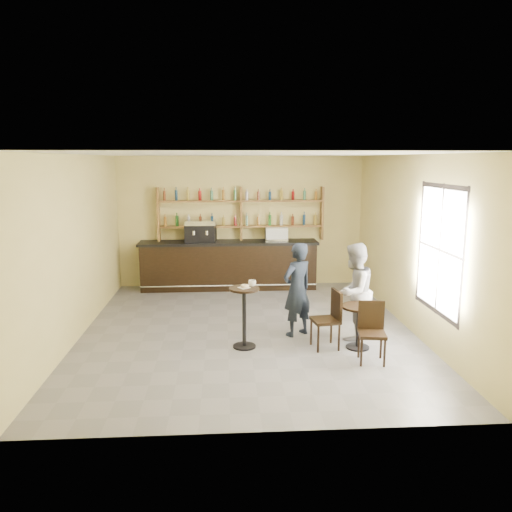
{
  "coord_description": "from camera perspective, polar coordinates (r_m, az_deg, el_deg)",
  "views": [
    {
      "loc": [
        -0.42,
        -8.77,
        3.1
      ],
      "look_at": [
        0.2,
        0.8,
        1.25
      ],
      "focal_mm": 35.0,
      "sensor_mm": 36.0,
      "label": 1
    }
  ],
  "objects": [
    {
      "name": "wall_back",
      "position": [
        12.37,
        -1.74,
        3.95
      ],
      "size": [
        7.0,
        0.0,
        7.0
      ],
      "primitive_type": "plane",
      "rotation": [
        1.57,
        0.0,
        0.0
      ],
      "color": "#D1C277",
      "rests_on": "floor"
    },
    {
      "name": "man_main",
      "position": [
        8.89,
        4.73,
        -3.83
      ],
      "size": [
        0.74,
        0.67,
        1.69
      ],
      "primitive_type": "imported",
      "rotation": [
        0.0,
        0.0,
        3.72
      ],
      "color": "black",
      "rests_on": "floor"
    },
    {
      "name": "floor",
      "position": [
        9.32,
        -0.92,
        -8.53
      ],
      "size": [
        7.0,
        7.0,
        0.0
      ],
      "primitive_type": "plane",
      "color": "slate",
      "rests_on": "ground"
    },
    {
      "name": "chair_south",
      "position": [
        7.99,
        13.13,
        -8.6
      ],
      "size": [
        0.46,
        0.46,
        0.94
      ],
      "primitive_type": null,
      "rotation": [
        0.0,
        0.0,
        -0.15
      ],
      "color": "black",
      "rests_on": "floor"
    },
    {
      "name": "pedestal_table",
      "position": [
        8.38,
        -1.35,
        -7.06
      ],
      "size": [
        0.61,
        0.61,
        1.03
      ],
      "primitive_type": null,
      "rotation": [
        0.0,
        0.0,
        0.26
      ],
      "color": "black",
      "rests_on": "floor"
    },
    {
      "name": "cup_pedestal",
      "position": [
        8.32,
        -0.43,
        -3.12
      ],
      "size": [
        0.13,
        0.13,
        0.1
      ],
      "primitive_type": "imported",
      "rotation": [
        0.0,
        0.0,
        0.05
      ],
      "color": "white",
      "rests_on": "pedestal_table"
    },
    {
      "name": "espresso_machine",
      "position": [
        12.05,
        -6.33,
        2.85
      ],
      "size": [
        0.76,
        0.54,
        0.51
      ],
      "primitive_type": null,
      "rotation": [
        0.0,
        0.0,
        -0.11
      ],
      "color": "black",
      "rests_on": "bar_counter"
    },
    {
      "name": "chair_west",
      "position": [
        8.43,
        7.92,
        -7.22
      ],
      "size": [
        0.48,
        0.48,
        0.98
      ],
      "primitive_type": null,
      "rotation": [
        0.0,
        0.0,
        -1.42
      ],
      "color": "black",
      "rests_on": "floor"
    },
    {
      "name": "wall_right",
      "position": [
        9.54,
        17.37,
        1.36
      ],
      "size": [
        0.0,
        7.0,
        7.0
      ],
      "primitive_type": "plane",
      "rotation": [
        1.57,
        0.0,
        -1.57
      ],
      "color": "#D1C277",
      "rests_on": "floor"
    },
    {
      "name": "ceiling",
      "position": [
        8.78,
        -0.98,
        11.56
      ],
      "size": [
        7.0,
        7.0,
        0.0
      ],
      "primitive_type": "plane",
      "rotation": [
        3.14,
        0.0,
        0.0
      ],
      "color": "white",
      "rests_on": "wall_back"
    },
    {
      "name": "bar_counter",
      "position": [
        12.19,
        -3.12,
        -1.01
      ],
      "size": [
        4.31,
        0.84,
        1.17
      ],
      "primitive_type": null,
      "color": "black",
      "rests_on": "floor"
    },
    {
      "name": "cafe_table",
      "position": [
        8.55,
        11.62,
        -7.95
      ],
      "size": [
        0.76,
        0.76,
        0.74
      ],
      "primitive_type": null,
      "rotation": [
        0.0,
        0.0,
        -0.4
      ],
      "color": "black",
      "rests_on": "floor"
    },
    {
      "name": "shelf_unit",
      "position": [
        12.22,
        -1.72,
        4.85
      ],
      "size": [
        4.0,
        0.26,
        1.4
      ],
      "primitive_type": null,
      "color": "brown",
      "rests_on": "wall_back"
    },
    {
      "name": "liquor_bottles",
      "position": [
        12.2,
        -1.73,
        5.65
      ],
      "size": [
        3.68,
        0.1,
        1.0
      ],
      "primitive_type": null,
      "color": "#8C5919",
      "rests_on": "shelf_unit"
    },
    {
      "name": "patron_second",
      "position": [
        8.87,
        11.13,
        -4.0
      ],
      "size": [
        1.03,
        1.05,
        1.7
      ],
      "primitive_type": "imported",
      "rotation": [
        0.0,
        0.0,
        -2.3
      ],
      "color": "gray",
      "rests_on": "floor"
    },
    {
      "name": "wall_left",
      "position": [
        9.27,
        -19.82,
        0.94
      ],
      "size": [
        0.0,
        7.0,
        7.0
      ],
      "primitive_type": "plane",
      "rotation": [
        1.57,
        0.0,
        1.57
      ],
      "color": "#D1C277",
      "rests_on": "floor"
    },
    {
      "name": "window_frame",
      "position": [
        8.42,
        20.22,
        0.66
      ],
      "size": [
        0.04,
        1.7,
        2.1
      ],
      "primitive_type": null,
      "color": "black",
      "rests_on": "wall_right"
    },
    {
      "name": "window_pane",
      "position": [
        8.43,
        20.26,
        0.66
      ],
      "size": [
        0.0,
        2.0,
        2.0
      ],
      "primitive_type": "plane",
      "rotation": [
        1.57,
        0.0,
        -1.57
      ],
      "color": "white",
      "rests_on": "wall_right"
    },
    {
      "name": "napkin",
      "position": [
        8.23,
        -1.37,
        -3.63
      ],
      "size": [
        0.23,
        0.23,
        0.0
      ],
      "primitive_type": "cube",
      "rotation": [
        0.0,
        0.0,
        0.58
      ],
      "color": "white",
      "rests_on": "pedestal_table"
    },
    {
      "name": "wall_front",
      "position": [
        5.5,
        0.83,
        -4.94
      ],
      "size": [
        7.0,
        0.0,
        7.0
      ],
      "primitive_type": "plane",
      "rotation": [
        -1.57,
        0.0,
        0.0
      ],
      "color": "#D1C277",
      "rests_on": "floor"
    },
    {
      "name": "cup_cafe",
      "position": [
        8.44,
        12.05,
        -5.28
      ],
      "size": [
        0.12,
        0.12,
        0.09
      ],
      "primitive_type": "imported",
      "rotation": [
        0.0,
        0.0,
        -0.4
      ],
      "color": "white",
      "rests_on": "cafe_table"
    },
    {
      "name": "donut",
      "position": [
        8.21,
        -1.3,
        -3.46
      ],
      "size": [
        0.15,
        0.15,
        0.05
      ],
      "primitive_type": "torus",
      "rotation": [
        0.0,
        0.0,
        -0.08
      ],
      "color": "tan",
      "rests_on": "napkin"
    },
    {
      "name": "pastry_case",
      "position": [
        12.12,
        2.32,
        2.51
      ],
      "size": [
        0.57,
        0.46,
        0.33
      ],
      "primitive_type": null,
      "rotation": [
        0.0,
        0.0,
        0.05
      ],
      "color": "silver",
      "rests_on": "bar_counter"
    }
  ]
}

